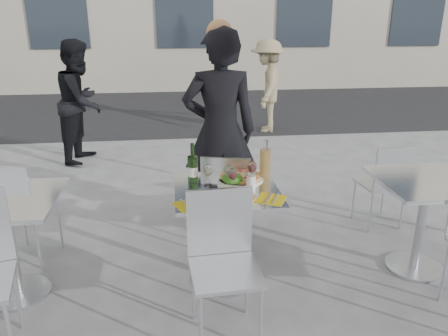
{
  "coord_description": "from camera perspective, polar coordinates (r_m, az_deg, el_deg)",
  "views": [
    {
      "loc": [
        -0.34,
        -2.81,
        1.91
      ],
      "look_at": [
        0.0,
        0.15,
        0.85
      ],
      "focal_mm": 35.0,
      "sensor_mm": 36.0,
      "label": 1
    }
  ],
  "objects": [
    {
      "name": "woman_diner",
      "position": [
        3.91,
        -0.55,
        4.74
      ],
      "size": [
        0.66,
        0.44,
        1.82
      ],
      "primitive_type": "imported",
      "rotation": [
        0.0,
        0.0,
        3.15
      ],
      "color": "black",
      "rests_on": "ground"
    },
    {
      "name": "pizza_far",
      "position": [
        3.23,
        2.14,
        -1.15
      ],
      "size": [
        0.34,
        0.34,
        0.03
      ],
      "color": "white",
      "rests_on": "main_table"
    },
    {
      "name": "carafe",
      "position": [
        3.23,
        5.4,
        0.71
      ],
      "size": [
        0.08,
        0.08,
        0.29
      ],
      "color": "tan",
      "rests_on": "main_table"
    },
    {
      "name": "side_chair_rfar",
      "position": [
        4.23,
        20.4,
        -1.41
      ],
      "size": [
        0.41,
        0.42,
        0.82
      ],
      "rotation": [
        0.0,
        0.0,
        3.25
      ],
      "color": "silver",
      "rests_on": "ground"
    },
    {
      "name": "street_asphalt",
      "position": [
        9.51,
        -4.45,
        7.94
      ],
      "size": [
        24.0,
        5.0,
        0.0
      ],
      "primitive_type": "cube",
      "color": "black",
      "rests_on": "ground"
    },
    {
      "name": "wineglass_white_a",
      "position": [
        3.07,
        -2.14,
        -0.41
      ],
      "size": [
        0.07,
        0.07,
        0.16
      ],
      "color": "white",
      "rests_on": "main_table"
    },
    {
      "name": "wineglass_red_b",
      "position": [
        3.15,
        3.69,
        0.08
      ],
      "size": [
        0.07,
        0.07,
        0.16
      ],
      "color": "white",
      "rests_on": "main_table"
    },
    {
      "name": "wineglass_red_a",
      "position": [
        3.0,
        1.12,
        -0.87
      ],
      "size": [
        0.07,
        0.07,
        0.16
      ],
      "color": "white",
      "rests_on": "main_table"
    },
    {
      "name": "side_table_left",
      "position": [
        3.33,
        -26.46,
        -6.91
      ],
      "size": [
        0.72,
        0.72,
        0.75
      ],
      "color": "#B7BABF",
      "rests_on": "ground"
    },
    {
      "name": "chair_near",
      "position": [
        2.71,
        -0.16,
        -10.86
      ],
      "size": [
        0.44,
        0.45,
        0.91
      ],
      "rotation": [
        0.0,
        0.0,
        0.07
      ],
      "color": "silver",
      "rests_on": "ground"
    },
    {
      "name": "salad_plate",
      "position": [
        3.13,
        1.09,
        -1.47
      ],
      "size": [
        0.22,
        0.22,
        0.09
      ],
      "color": "white",
      "rests_on": "main_table"
    },
    {
      "name": "wineglass_white_b",
      "position": [
        3.07,
        0.6,
        -0.43
      ],
      "size": [
        0.07,
        0.07,
        0.16
      ],
      "color": "white",
      "rests_on": "main_table"
    },
    {
      "name": "chair_far",
      "position": [
        3.57,
        0.39,
        -3.48
      ],
      "size": [
        0.48,
        0.48,
        0.86
      ],
      "rotation": [
        0.0,
        0.0,
        2.9
      ],
      "color": "silver",
      "rests_on": "ground"
    },
    {
      "name": "main_table",
      "position": [
        3.14,
        0.32,
        -6.27
      ],
      "size": [
        0.72,
        0.72,
        0.75
      ],
      "color": "#B7BABF",
      "rests_on": "ground"
    },
    {
      "name": "ground",
      "position": [
        3.41,
        0.3,
        -14.45
      ],
      "size": [
        80.0,
        80.0,
        0.0
      ],
      "primitive_type": "plane",
      "color": "slate"
    },
    {
      "name": "napkin_right",
      "position": [
        2.9,
        6.16,
        -4.03
      ],
      "size": [
        0.24,
        0.24,
        0.01
      ],
      "rotation": [
        0.0,
        0.0,
        -0.46
      ],
      "color": "yellow",
      "rests_on": "main_table"
    },
    {
      "name": "wine_bottle",
      "position": [
        3.13,
        -4.1,
        0.0
      ],
      "size": [
        0.08,
        0.08,
        0.29
      ],
      "color": "#25481B",
      "rests_on": "main_table"
    },
    {
      "name": "sugar_shaker",
      "position": [
        3.06,
        3.55,
        -1.66
      ],
      "size": [
        0.06,
        0.06,
        0.11
      ],
      "color": "white",
      "rests_on": "main_table"
    },
    {
      "name": "pedestrian_a",
      "position": [
        6.14,
        -18.19,
        8.24
      ],
      "size": [
        0.75,
        0.89,
        1.61
      ],
      "primitive_type": "imported",
      "rotation": [
        0.0,
        0.0,
        1.37
      ],
      "color": "black",
      "rests_on": "ground"
    },
    {
      "name": "napkin_left",
      "position": [
        2.8,
        -4.48,
        -4.81
      ],
      "size": [
        0.24,
        0.24,
        0.01
      ],
      "rotation": [
        0.0,
        0.0,
        0.42
      ],
      "color": "yellow",
      "rests_on": "main_table"
    },
    {
      "name": "pizza_near",
      "position": [
        2.89,
        0.89,
        -3.78
      ],
      "size": [
        0.33,
        0.33,
        0.02
      ],
      "color": "#DDAE56",
      "rests_on": "main_table"
    },
    {
      "name": "side_table_right",
      "position": [
        3.63,
        24.65,
        -4.51
      ],
      "size": [
        0.72,
        0.72,
        0.75
      ],
      "color": "#B7BABF",
      "rests_on": "ground"
    },
    {
      "name": "pedestrian_b",
      "position": [
        7.42,
        5.68,
        10.6
      ],
      "size": [
        0.79,
        1.1,
        1.53
      ],
      "primitive_type": "imported",
      "rotation": [
        0.0,
        0.0,
        4.46
      ],
      "color": "#9C8A64",
      "rests_on": "ground"
    },
    {
      "name": "side_chair_lfar",
      "position": [
        3.75,
        -25.26,
        -4.31
      ],
      "size": [
        0.49,
        0.49,
        0.86
      ],
      "rotation": [
        0.0,
        0.0,
        2.86
      ],
      "color": "silver",
      "rests_on": "ground"
    }
  ]
}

